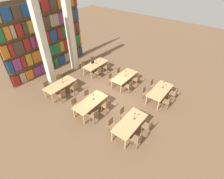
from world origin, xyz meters
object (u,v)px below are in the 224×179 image
object	(u,v)px
chair_4	(168,102)
chair_14	(137,79)
desk_lamp_0	(135,115)
chair_10	(106,105)
reading_table_3	(124,77)
chair_17	(48,87)
chair_11	(88,96)
chair_12	(129,86)
chair_5	(145,92)
reading_table_2	(91,103)
pillar_center	(70,33)
chair_6	(174,93)
chair_18	(74,87)
chair_19	(60,80)
chair_16	(62,95)
desk_lamp_5	(96,60)
desk_lamp_4	(62,79)
chair_7	(153,85)
chair_8	(95,116)
laptop	(92,63)
chair_20	(99,72)
chair_0	(137,140)
chair_3	(124,113)
chair_9	(76,104)
pillar_left	(43,43)
reading_table_1	(160,91)
reading_table_5	(96,65)
desk_lamp_3	(126,72)
chair_21	(84,66)
chair_22	(107,67)
desk_lamp_2	(93,96)
chair_2	(148,126)
chair_23	(93,61)
chair_15	(120,73)
reading_table_4	(60,85)
chair_13	(111,79)
chair_1	(112,125)
reading_table_0	(130,123)

from	to	relation	value
chair_4	chair_14	world-z (taller)	same
desk_lamp_0	chair_10	size ratio (longest dim) A/B	0.50
reading_table_3	chair_17	size ratio (longest dim) A/B	2.43
chair_11	chair_12	bearing A→B (deg)	147.77
chair_5	reading_table_2	distance (m)	3.67
pillar_center	chair_6	xyz separation A→B (m)	(1.13, -8.19, -2.51)
chair_18	chair_19	xyz separation A→B (m)	(0.00, 1.54, 0.00)
chair_16	desk_lamp_5	xyz separation A→B (m)	(4.15, 0.75, 0.59)
chair_19	reading_table_3	bearing A→B (deg)	128.94
chair_10	desk_lamp_4	distance (m)	3.68
chair_7	chair_8	xyz separation A→B (m)	(-4.65, 1.24, 0.00)
chair_14	laptop	distance (m)	3.94
chair_20	chair_0	bearing A→B (deg)	-122.46
desk_lamp_0	chair_20	distance (m)	5.55
chair_3	chair_9	distance (m)	2.96
pillar_left	chair_3	world-z (taller)	pillar_left
reading_table_1	chair_16	distance (m)	6.31
chair_3	reading_table_5	size ratio (longest dim) A/B	0.41
desk_lamp_3	chair_10	bearing A→B (deg)	-167.01
chair_3	chair_10	bearing A→B (deg)	-86.62
chair_3	chair_0	bearing A→B (deg)	55.39
chair_21	chair_22	world-z (taller)	same
chair_6	chair_8	bearing A→B (deg)	149.11
reading_table_2	pillar_center	bearing A→B (deg)	57.22
chair_0	chair_11	distance (m)	4.38
desk_lamp_2	chair_21	size ratio (longest dim) A/B	0.46
chair_2	chair_23	world-z (taller)	same
pillar_left	chair_15	distance (m)	5.76
chair_12	desk_lamp_3	world-z (taller)	desk_lamp_3
chair_17	chair_23	size ratio (longest dim) A/B	1.00
chair_5	reading_table_4	bearing A→B (deg)	-58.34
reading_table_2	chair_17	bearing A→B (deg)	97.11
reading_table_3	chair_5	bearing A→B (deg)	-103.62
chair_9	chair_0	bearing A→B (deg)	90.95
desk_lamp_2	reading_table_3	bearing A→B (deg)	-0.55
chair_9	chair_13	distance (m)	3.51
chair_20	chair_6	bearing A→B (deg)	-79.49
reading_table_4	laptop	world-z (taller)	laptop
chair_1	desk_lamp_3	world-z (taller)	desk_lamp_3
chair_9	desk_lamp_2	xyz separation A→B (m)	(0.81, -0.75, 0.53)
chair_14	reading_table_5	size ratio (longest dim) A/B	0.41
reading_table_3	desk_lamp_4	world-z (taller)	desk_lamp_4
chair_18	pillar_center	bearing A→B (deg)	46.94
pillar_left	desk_lamp_3	size ratio (longest dim) A/B	13.05
chair_18	chair_11	bearing A→B (deg)	-93.37
chair_5	chair_14	xyz separation A→B (m)	(0.98, 1.23, 0.00)
pillar_left	chair_6	distance (m)	9.26
desk_lamp_0	reading_table_4	bearing A→B (deg)	93.60
pillar_left	chair_9	xyz separation A→B (m)	(-1.13, -3.87, -2.51)
pillar_center	reading_table_0	xyz separation A→B (m)	(-2.94, -7.38, -2.33)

